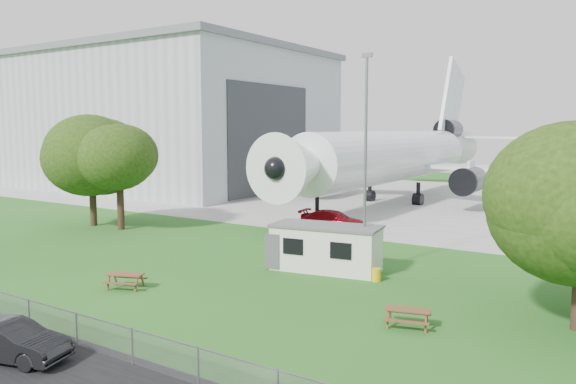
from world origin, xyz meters
The scene contains 13 objects.
ground centered at (0.00, 0.00, 0.00)m, with size 160.00×160.00×0.00m, color #347426.
concrete_apron centered at (0.00, 38.00, 0.01)m, with size 120.00×46.00×0.03m, color #B7B7B2.
hangar centered at (-37.97, 36.00, 9.41)m, with size 43.00×31.00×18.55m.
airliner centered at (-2.00, 35.86, 5.27)m, with size 46.36×47.73×17.69m.
site_cabin centered at (6.19, 5.45, 1.31)m, with size 6.93×3.67×2.62m.
picnic_west centered at (-0.51, -3.32, 0.00)m, with size 1.80×1.50×0.76m, color brown, non-canonical shape.
picnic_east centered at (13.50, -0.82, 0.00)m, with size 1.80×1.50×0.76m, color brown, non-canonical shape.
fence centered at (0.00, -9.50, 0.00)m, with size 58.00×0.04×1.30m, color gray.
lamp_mast centered at (8.20, 6.20, 6.00)m, with size 0.16×0.16×12.00m, color slate.
tree_west_big centered at (-17.40, 7.88, 5.94)m, with size 7.66×7.66×9.77m.
tree_west_small centered at (-14.04, 7.91, 5.85)m, with size 7.24×7.24×9.49m.
car_centre_sedan centered at (3.17, -11.55, 0.69)m, with size 1.46×4.18×1.38m, color black.
car_apron_van centered at (0.55, 16.72, 0.79)m, with size 2.22×5.46×1.58m, color maroon.
Camera 1 is at (21.51, -22.01, 8.04)m, focal length 35.00 mm.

